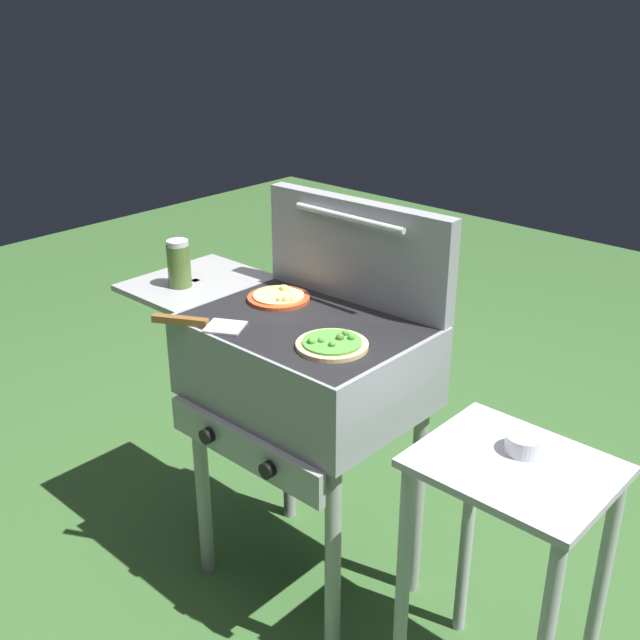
{
  "coord_description": "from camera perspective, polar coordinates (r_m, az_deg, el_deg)",
  "views": [
    {
      "loc": [
        1.33,
        -1.4,
        1.75
      ],
      "look_at": [
        0.05,
        0.0,
        0.92
      ],
      "focal_mm": 43.05,
      "sensor_mm": 36.0,
      "label": 1
    }
  ],
  "objects": [
    {
      "name": "ground_plane",
      "position": [
        2.6,
        -0.86,
        -18.58
      ],
      "size": [
        8.0,
        8.0,
        0.0
      ],
      "primitive_type": "plane",
      "color": "#38602D"
    },
    {
      "name": "grill",
      "position": [
        2.18,
        -1.33,
        -3.53
      ],
      "size": [
        0.96,
        0.53,
        0.9
      ],
      "color": "gray",
      "rests_on": "ground_plane"
    },
    {
      "name": "grill_lid_open",
      "position": [
        2.2,
        2.81,
        5.14
      ],
      "size": [
        0.63,
        0.09,
        0.3
      ],
      "color": "gray",
      "rests_on": "grill"
    },
    {
      "name": "pizza_cheese",
      "position": [
        2.25,
        -3.06,
        1.7
      ],
      "size": [
        0.18,
        0.18,
        0.04
      ],
      "color": "#C64723",
      "rests_on": "grill"
    },
    {
      "name": "pizza_veggie",
      "position": [
        1.96,
        0.91,
        -1.8
      ],
      "size": [
        0.19,
        0.19,
        0.03
      ],
      "color": "#E0C17F",
      "rests_on": "grill"
    },
    {
      "name": "sauce_jar",
      "position": [
        2.37,
        -10.44,
        4.13
      ],
      "size": [
        0.07,
        0.07,
        0.15
      ],
      "color": "#4C6B2D",
      "rests_on": "grill"
    },
    {
      "name": "spatula",
      "position": [
        2.11,
        -9.01,
        -0.22
      ],
      "size": [
        0.26,
        0.17,
        0.02
      ],
      "color": "#B7BABF",
      "rests_on": "grill"
    },
    {
      "name": "prep_table",
      "position": [
        1.97,
        13.7,
        -15.35
      ],
      "size": [
        0.44,
        0.36,
        0.74
      ],
      "color": "#B2B2B7",
      "rests_on": "ground_plane"
    },
    {
      "name": "topping_bowl_near",
      "position": [
        1.88,
        14.97,
        -8.89
      ],
      "size": [
        0.09,
        0.09,
        0.04
      ],
      "color": "silver",
      "rests_on": "prep_table"
    }
  ]
}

